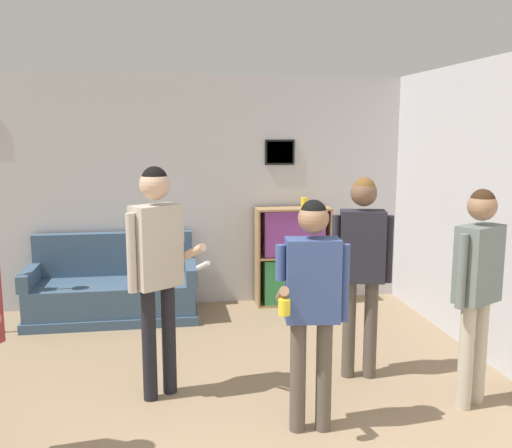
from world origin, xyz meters
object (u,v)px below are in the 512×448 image
object	(u,v)px
couch	(113,291)
drinking_cup	(304,203)
person_watcher_holding_cup	(312,293)
person_spectator_far_right	(478,276)
person_spectator_near_bookshelf	(362,256)
person_player_foreground_center	(157,256)
bookshelf	(293,256)

from	to	relation	value
couch	drinking_cup	size ratio (longest dim) A/B	15.49
couch	person_watcher_holding_cup	xyz separation A→B (m)	(1.57, -2.71, 0.69)
couch	drinking_cup	distance (m)	2.41
person_spectator_far_right	person_spectator_near_bookshelf	bearing A→B (deg)	137.65
person_player_foreground_center	drinking_cup	size ratio (longest dim) A/B	15.21
person_watcher_holding_cup	person_spectator_near_bookshelf	size ratio (longest dim) A/B	0.95
person_spectator_near_bookshelf	couch	bearing A→B (deg)	138.89
person_watcher_holding_cup	person_spectator_near_bookshelf	distance (m)	1.01
bookshelf	drinking_cup	xyz separation A→B (m)	(0.13, 0.00, 0.64)
person_player_foreground_center	person_spectator_far_right	distance (m)	2.39
bookshelf	person_spectator_far_right	distance (m)	2.87
person_watcher_holding_cup	drinking_cup	bearing A→B (deg)	77.49
couch	drinking_cup	world-z (taller)	drinking_cup
couch	person_spectator_near_bookshelf	size ratio (longest dim) A/B	1.08
couch	person_player_foreground_center	world-z (taller)	person_player_foreground_center
person_spectator_far_right	bookshelf	bearing A→B (deg)	106.08
person_spectator_near_bookshelf	drinking_cup	bearing A→B (deg)	89.40
person_watcher_holding_cup	drinking_cup	xyz separation A→B (m)	(0.64, 2.90, 0.24)
couch	person_spectator_near_bookshelf	xyz separation A→B (m)	(2.19, -1.91, 0.75)
person_spectator_near_bookshelf	person_spectator_far_right	size ratio (longest dim) A/B	1.03
drinking_cup	person_spectator_near_bookshelf	bearing A→B (deg)	-90.60
person_watcher_holding_cup	person_player_foreground_center	bearing A→B (deg)	146.46
person_spectator_far_right	drinking_cup	distance (m)	2.81
bookshelf	person_spectator_far_right	xyz separation A→B (m)	(0.79, -2.72, 0.43)
person_watcher_holding_cup	drinking_cup	world-z (taller)	person_watcher_holding_cup
person_player_foreground_center	couch	bearing A→B (deg)	104.86
person_watcher_holding_cup	drinking_cup	size ratio (longest dim) A/B	13.64
person_spectator_near_bookshelf	person_watcher_holding_cup	bearing A→B (deg)	-128.08
person_player_foreground_center	drinking_cup	bearing A→B (deg)	52.84
person_player_foreground_center	bookshelf	bearing A→B (deg)	55.06
couch	bookshelf	bearing A→B (deg)	5.30
person_spectator_near_bookshelf	drinking_cup	world-z (taller)	person_spectator_near_bookshelf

